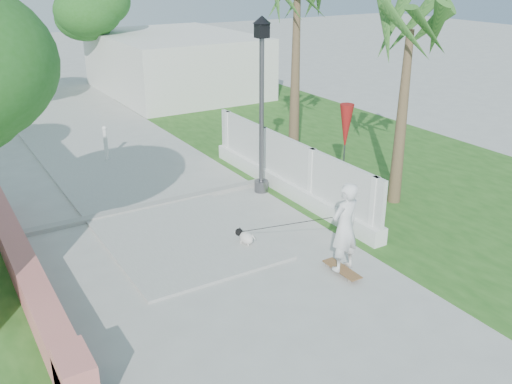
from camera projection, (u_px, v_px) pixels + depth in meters
ground at (287, 335)px, 9.23m from camera, size 90.00×90.00×0.00m
path_strip at (33, 98)px, 25.07m from camera, size 3.20×36.00×0.06m
curb at (150, 206)px, 13.97m from camera, size 6.50×0.25×0.10m
grass_right at (327, 143)px, 18.92m from camera, size 8.00×20.00×0.01m
pink_wall at (27, 276)px, 10.35m from camera, size 0.45×8.20×0.80m
lattice_fence at (288, 174)px, 14.62m from camera, size 0.35×7.00×1.50m
building_right at (175, 63)px, 25.88m from camera, size 6.00×8.00×2.60m
street_lamp at (262, 100)px, 14.06m from camera, size 0.44×0.44×4.44m
bollard at (106, 142)px, 17.03m from camera, size 0.14×0.14×1.09m
patio_umbrella at (346, 128)px, 14.46m from camera, size 0.36×0.36×2.30m
tree_path_right at (97, 12)px, 25.29m from camera, size 3.00×3.00×4.79m
palm_far at (297, 8)px, 14.89m from camera, size 1.80×1.80×5.30m
palm_near at (409, 40)px, 12.86m from camera, size 1.80×1.80×4.70m
skateboarder at (298, 225)px, 11.17m from camera, size 1.35×2.63×1.88m
dog at (245, 237)px, 12.06m from camera, size 0.38×0.52×0.38m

